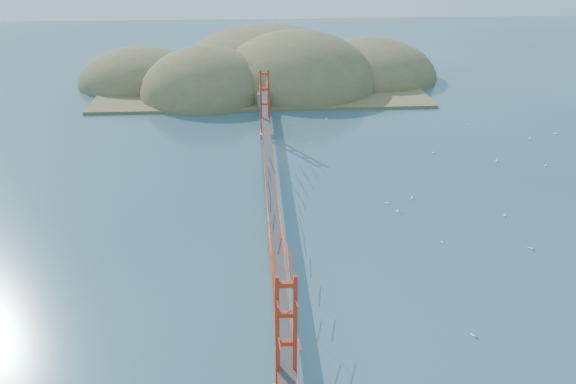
{
  "coord_description": "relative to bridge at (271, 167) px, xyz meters",
  "views": [
    {
      "loc": [
        -1.91,
        -62.36,
        33.88
      ],
      "look_at": [
        2.03,
        0.0,
        3.61
      ],
      "focal_mm": 35.0,
      "sensor_mm": 36.0,
      "label": 1
    }
  ],
  "objects": [
    {
      "name": "ground",
      "position": [
        0.0,
        -0.18,
        -7.01
      ],
      "size": [
        320.0,
        320.0,
        0.0
      ],
      "primitive_type": "plane",
      "color": "#305360",
      "rests_on": "ground"
    },
    {
      "name": "bridge",
      "position": [
        0.0,
        0.0,
        0.0
      ],
      "size": [
        2.2,
        94.4,
        12.0
      ],
      "color": "gray",
      "rests_on": "ground"
    },
    {
      "name": "far_headlands",
      "position": [
        2.21,
        68.33,
        -7.01
      ],
      "size": [
        84.0,
        58.0,
        25.0
      ],
      "color": "#7C6547",
      "rests_on": "ground"
    },
    {
      "name": "sailboat_10",
      "position": [
        17.35,
        -23.66,
        -6.87
      ],
      "size": [
        0.57,
        0.57,
        0.6
      ],
      "color": "white",
      "rests_on": "ground"
    },
    {
      "name": "sailboat_12",
      "position": [
        11.75,
        38.15,
        -6.87
      ],
      "size": [
        0.52,
        0.43,
        0.6
      ],
      "color": "white",
      "rests_on": "ground"
    },
    {
      "name": "sailboat_0",
      "position": [
        19.13,
        4.25,
        -6.86
      ],
      "size": [
        0.55,
        0.56,
        0.63
      ],
      "color": "white",
      "rests_on": "ground"
    },
    {
      "name": "sailboat_6",
      "position": [
        29.35,
        -9.39,
        -6.86
      ],
      "size": [
        0.66,
        0.66,
        0.69
      ],
      "color": "white",
      "rests_on": "ground"
    },
    {
      "name": "sailboat_16",
      "position": [
        15.46,
        2.91,
        -6.85
      ],
      "size": [
        0.67,
        0.67,
        0.73
      ],
      "color": "white",
      "rests_on": "ground"
    },
    {
      "name": "sailboat_15",
      "position": [
        26.82,
        20.3,
        -6.87
      ],
      "size": [
        0.6,
        0.6,
        0.62
      ],
      "color": "white",
      "rests_on": "ground"
    },
    {
      "name": "sailboat_17",
      "position": [
        51.06,
        27.65,
        -6.86
      ],
      "size": [
        0.61,
        0.57,
        0.69
      ],
      "color": "white",
      "rests_on": "ground"
    },
    {
      "name": "sailboat_8",
      "position": [
        42.52,
        13.89,
        -6.86
      ],
      "size": [
        0.63,
        0.63,
        0.68
      ],
      "color": "white",
      "rests_on": "ground"
    },
    {
      "name": "sailboat_14",
      "position": [
        29.59,
        -1.5,
        -6.85
      ],
      "size": [
        0.68,
        0.68,
        0.71
      ],
      "color": "white",
      "rests_on": "ground"
    },
    {
      "name": "sailboat_1",
      "position": [
        19.63,
        -7.41,
        -6.87
      ],
      "size": [
        0.53,
        0.53,
        0.56
      ],
      "color": "white",
      "rests_on": "ground"
    },
    {
      "name": "sailboat_4",
      "position": [
        35.76,
        16.26,
        -6.86
      ],
      "size": [
        0.6,
        0.6,
        0.67
      ],
      "color": "white",
      "rests_on": "ground"
    },
    {
      "name": "sailboat_9",
      "position": [
        45.41,
        25.53,
        -6.85
      ],
      "size": [
        0.7,
        0.7,
        0.75
      ],
      "color": "white",
      "rests_on": "ground"
    },
    {
      "name": "sailboat_7",
      "position": [
        37.55,
        33.3,
        -6.87
      ],
      "size": [
        0.52,
        0.52,
        0.58
      ],
      "color": "white",
      "rests_on": "ground"
    },
    {
      "name": "sailboat_extra_0",
      "position": [
        16.28,
        0.55,
        -6.85
      ],
      "size": [
        0.48,
        0.6,
        0.7
      ],
      "color": "white",
      "rests_on": "ground"
    }
  ]
}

